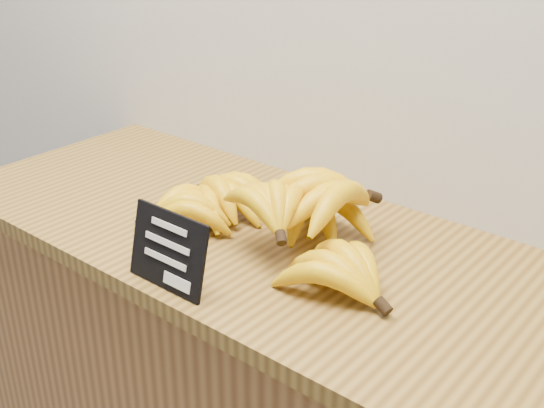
{
  "coord_description": "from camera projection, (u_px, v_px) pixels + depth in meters",
  "views": [
    {
      "loc": [
        0.74,
        1.93,
        1.49
      ],
      "look_at": [
        0.1,
        2.7,
        1.02
      ],
      "focal_mm": 45.0,
      "sensor_mm": 36.0,
      "label": 1
    }
  ],
  "objects": [
    {
      "name": "counter_top",
      "position": [
        290.0,
        249.0,
        1.19
      ],
      "size": [
        1.41,
        0.54,
        0.03
      ],
      "primitive_type": "cube",
      "color": "olive",
      "rests_on": "counter"
    },
    {
      "name": "banana_pile",
      "position": [
        282.0,
        216.0,
        1.16
      ],
      "size": [
        0.55,
        0.39,
        0.12
      ],
      "color": "#E5B609",
      "rests_on": "counter_top"
    },
    {
      "name": "chalkboard_sign",
      "position": [
        168.0,
        251.0,
        1.03
      ],
      "size": [
        0.15,
        0.04,
        0.12
      ],
      "primitive_type": "cube",
      "rotation": [
        -0.24,
        0.0,
        0.0
      ],
      "color": "black",
      "rests_on": "counter_top"
    }
  ]
}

